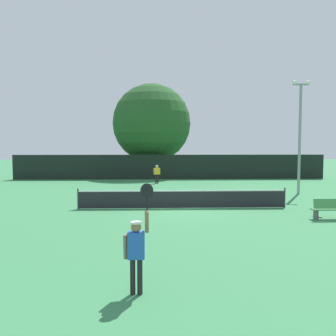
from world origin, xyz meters
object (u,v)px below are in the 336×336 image
at_px(player_serving, 137,246).
at_px(parked_car_mid, 144,168).
at_px(tennis_ball, 161,210).
at_px(light_pole, 300,129).
at_px(courtside_bench, 332,209).
at_px(large_tree, 152,123).
at_px(spare_racket, 316,216).
at_px(player_receiving, 157,172).
at_px(parked_car_near, 100,167).

height_order(player_serving, parked_car_mid, player_serving).
distance_m(tennis_ball, light_pole, 11.82).
xyz_separation_m(courtside_bench, large_tree, (-8.36, 22.67, 5.15)).
bearing_deg(large_tree, courtside_bench, -69.76).
distance_m(spare_racket, courtside_bench, 0.87).
relative_size(spare_racket, courtside_bench, 0.29).
bearing_deg(player_receiving, courtside_bench, 117.69).
bearing_deg(parked_car_near, parked_car_mid, -4.11).
distance_m(courtside_bench, large_tree, 24.70).
bearing_deg(large_tree, light_pole, -55.27).
xyz_separation_m(courtside_bench, parked_car_near, (-14.27, 24.52, 0.30)).
distance_m(player_serving, tennis_ball, 10.08).
relative_size(large_tree, parked_car_near, 2.25).
height_order(large_tree, parked_car_mid, large_tree).
distance_m(player_serving, parked_car_near, 32.70).
bearing_deg(courtside_bench, parked_car_mid, 111.30).
relative_size(player_serving, parked_car_mid, 0.58).
bearing_deg(light_pole, parked_car_near, 134.26).
height_order(large_tree, parked_car_near, large_tree).
bearing_deg(tennis_ball, large_tree, 92.04).
distance_m(light_pole, parked_car_mid, 19.43).
relative_size(tennis_ball, large_tree, 0.01).
bearing_deg(tennis_ball, player_serving, -94.10).
height_order(light_pole, parked_car_near, light_pole).
xyz_separation_m(light_pole, large_tree, (-10.13, 14.61, 1.25)).
bearing_deg(player_serving, parked_car_near, 100.43).
height_order(tennis_ball, parked_car_near, parked_car_near).
distance_m(courtside_bench, light_pole, 9.12).
distance_m(tennis_ball, parked_car_near, 23.15).
bearing_deg(player_receiving, tennis_ball, 90.88).
height_order(parked_car_near, parked_car_mid, same).
distance_m(player_receiving, courtside_bench, 16.85).
distance_m(tennis_ball, large_tree, 21.08).
bearing_deg(courtside_bench, large_tree, 110.24).
height_order(player_receiving, light_pole, light_pole).
relative_size(spare_racket, parked_car_mid, 0.12).
height_order(tennis_ball, parked_car_mid, parked_car_mid).
relative_size(light_pole, large_tree, 0.78).
bearing_deg(light_pole, courtside_bench, -102.41).
height_order(spare_racket, courtside_bench, courtside_bench).
bearing_deg(large_tree, player_serving, -89.99).
xyz_separation_m(player_serving, large_tree, (-0.01, 30.31, 4.53)).
xyz_separation_m(spare_racket, courtside_bench, (0.43, -0.60, 0.46)).
xyz_separation_m(spare_racket, parked_car_mid, (-8.79, 23.07, 0.76)).
height_order(player_serving, parked_car_near, player_serving).
distance_m(tennis_ball, spare_racket, 7.41).
bearing_deg(tennis_ball, player_receiving, 90.88).
distance_m(large_tree, parked_car_mid, 5.03).
height_order(player_receiving, tennis_ball, player_receiving).
distance_m(large_tree, parked_car_near, 7.87).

